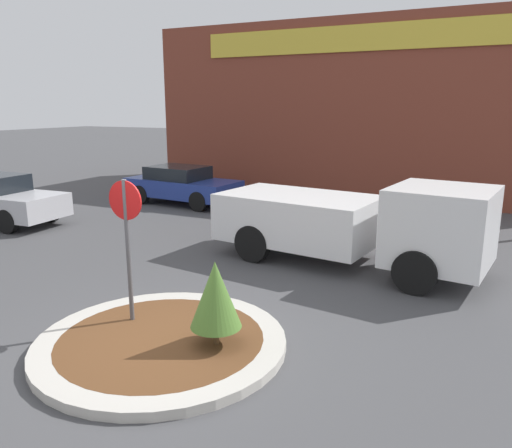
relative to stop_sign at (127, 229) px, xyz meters
The scene contains 7 objects.
ground_plane 1.87m from the stop_sign, 22.58° to the right, with size 120.00×120.00×0.00m, color #474749.
traffic_island 1.81m from the stop_sign, 22.58° to the right, with size 3.72×3.72×0.14m.
stop_sign is the anchor object (origin of this frame).
island_shrub 1.82m from the stop_sign, ahead, with size 0.74×0.74×1.25m.
utility_truck 5.28m from the stop_sign, 63.96° to the left, with size 6.18×2.80×1.94m.
storefront_building 15.51m from the stop_sign, 90.85° to the left, with size 15.96×6.07×6.62m.
parked_sedan_blue 10.52m from the stop_sign, 119.78° to the left, with size 4.35×2.11×1.36m.
Camera 1 is at (4.25, -5.51, 3.51)m, focal length 35.00 mm.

